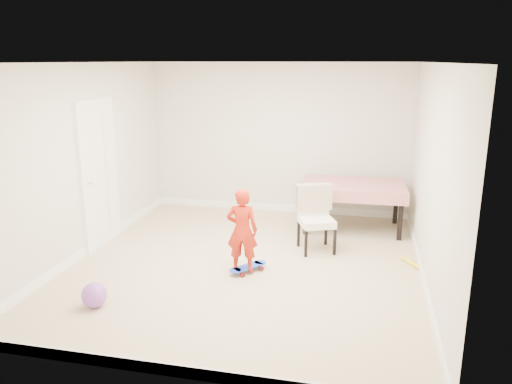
% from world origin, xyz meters
% --- Properties ---
extents(ground, '(5.00, 5.00, 0.00)m').
position_xyz_m(ground, '(0.00, 0.00, 0.00)').
color(ground, tan).
rests_on(ground, ground).
extents(ceiling, '(4.50, 5.00, 0.04)m').
position_xyz_m(ceiling, '(0.00, 0.00, 2.58)').
color(ceiling, white).
rests_on(ceiling, wall_back).
extents(wall_back, '(4.50, 0.04, 2.60)m').
position_xyz_m(wall_back, '(0.00, 2.48, 1.30)').
color(wall_back, beige).
rests_on(wall_back, ground).
extents(wall_front, '(4.50, 0.04, 2.60)m').
position_xyz_m(wall_front, '(0.00, -2.48, 1.30)').
color(wall_front, beige).
rests_on(wall_front, ground).
extents(wall_left, '(0.04, 5.00, 2.60)m').
position_xyz_m(wall_left, '(-2.23, 0.00, 1.30)').
color(wall_left, beige).
rests_on(wall_left, ground).
extents(wall_right, '(0.04, 5.00, 2.60)m').
position_xyz_m(wall_right, '(2.23, 0.00, 1.30)').
color(wall_right, beige).
rests_on(wall_right, ground).
extents(door, '(0.11, 0.94, 2.11)m').
position_xyz_m(door, '(-2.22, 0.30, 1.02)').
color(door, white).
rests_on(door, ground).
extents(baseboard_back, '(4.50, 0.02, 0.12)m').
position_xyz_m(baseboard_back, '(0.00, 2.49, 0.06)').
color(baseboard_back, white).
rests_on(baseboard_back, ground).
extents(baseboard_front, '(4.50, 0.02, 0.12)m').
position_xyz_m(baseboard_front, '(0.00, -2.49, 0.06)').
color(baseboard_front, white).
rests_on(baseboard_front, ground).
extents(baseboard_left, '(0.02, 5.00, 0.12)m').
position_xyz_m(baseboard_left, '(-2.24, 0.00, 0.06)').
color(baseboard_left, white).
rests_on(baseboard_left, ground).
extents(baseboard_right, '(0.02, 5.00, 0.12)m').
position_xyz_m(baseboard_right, '(2.24, 0.00, 0.06)').
color(baseboard_right, white).
rests_on(baseboard_right, ground).
extents(dining_table, '(1.63, 1.05, 0.75)m').
position_xyz_m(dining_table, '(1.33, 1.80, 0.37)').
color(dining_table, '#AC1409').
rests_on(dining_table, ground).
extents(dining_chair, '(0.69, 0.74, 0.93)m').
position_xyz_m(dining_chair, '(0.86, 0.71, 0.47)').
color(dining_chair, silver).
rests_on(dining_chair, ground).
extents(skateboard, '(0.50, 0.56, 0.08)m').
position_xyz_m(skateboard, '(0.09, -0.23, 0.04)').
color(skateboard, blue).
rests_on(skateboard, ground).
extents(child, '(0.41, 0.29, 1.08)m').
position_xyz_m(child, '(0.03, -0.28, 0.54)').
color(child, red).
rests_on(child, ground).
extents(balloon, '(0.28, 0.28, 0.28)m').
position_xyz_m(balloon, '(-1.34, -1.50, 0.14)').
color(balloon, purple).
rests_on(balloon, ground).
extents(foam_toy, '(0.26, 0.37, 0.06)m').
position_xyz_m(foam_toy, '(2.15, 0.46, 0.03)').
color(foam_toy, yellow).
rests_on(foam_toy, ground).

